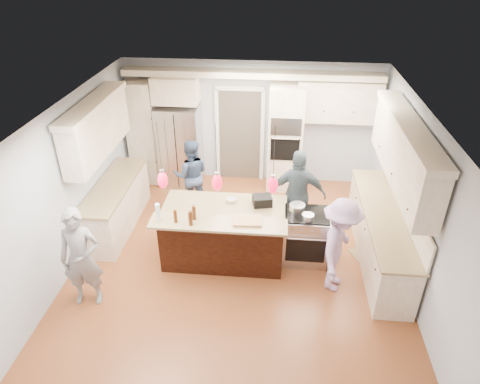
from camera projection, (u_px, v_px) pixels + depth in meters
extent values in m
plane|color=#A65A2D|center=(238.00, 259.00, 7.48)|extent=(6.00, 6.00, 0.00)
cube|color=#B2BCC6|center=(251.00, 123.00, 9.36)|extent=(5.50, 0.04, 2.70)
cube|color=#B2BCC6|center=(208.00, 346.00, 4.22)|extent=(5.50, 0.04, 2.70)
cube|color=#B2BCC6|center=(71.00, 184.00, 7.01)|extent=(0.04, 6.00, 2.70)
cube|color=#B2BCC6|center=(416.00, 201.00, 6.57)|extent=(0.04, 6.00, 2.70)
cube|color=white|center=(238.00, 111.00, 6.10)|extent=(5.50, 6.00, 0.04)
cube|color=#B7B7BC|center=(180.00, 146.00, 9.41)|extent=(0.90, 0.70, 1.80)
cube|color=#FBE8CC|center=(285.00, 139.00, 9.12)|extent=(0.72, 0.64, 2.30)
cube|color=black|center=(286.00, 127.00, 8.64)|extent=(0.60, 0.02, 0.35)
cube|color=black|center=(285.00, 149.00, 8.89)|extent=(0.60, 0.02, 0.50)
cylinder|color=#B7B7BC|center=(285.00, 139.00, 8.74)|extent=(0.55, 0.02, 0.02)
cube|color=#FBE8CC|center=(144.00, 133.00, 9.40)|extent=(0.60, 0.58, 2.30)
cube|color=#FBE8CC|center=(176.00, 89.00, 8.82)|extent=(0.95, 0.58, 0.55)
cube|color=#FBE8CC|center=(339.00, 102.00, 8.76)|extent=(1.70, 0.35, 0.85)
cube|color=beige|center=(251.00, 74.00, 8.62)|extent=(5.30, 0.38, 0.12)
cube|color=#4C443A|center=(240.00, 135.00, 9.53)|extent=(0.90, 0.06, 2.10)
cube|color=white|center=(240.00, 88.00, 8.94)|extent=(1.04, 0.06, 0.10)
cube|color=#FBE8CC|center=(379.00, 236.00, 7.32)|extent=(0.60, 3.00, 0.88)
cube|color=tan|center=(384.00, 213.00, 7.08)|extent=(0.64, 3.05, 0.04)
cube|color=#FBE8CC|center=(404.00, 155.00, 6.52)|extent=(0.35, 3.00, 0.85)
cube|color=beige|center=(409.00, 125.00, 6.28)|extent=(0.37, 3.10, 0.10)
cube|color=#FBE8CC|center=(117.00, 206.00, 8.13)|extent=(0.60, 2.20, 0.88)
cube|color=tan|center=(113.00, 185.00, 7.90)|extent=(0.64, 2.25, 0.04)
cube|color=#FBE8CC|center=(97.00, 130.00, 7.36)|extent=(0.35, 2.20, 0.85)
cube|color=beige|center=(93.00, 103.00, 7.12)|extent=(0.37, 2.30, 0.10)
cube|color=black|center=(225.00, 232.00, 7.40)|extent=(2.00, 1.00, 0.88)
cube|color=tan|center=(224.00, 210.00, 7.17)|extent=(2.10, 1.10, 0.04)
cube|color=black|center=(220.00, 248.00, 6.87)|extent=(2.00, 0.12, 1.08)
cube|color=tan|center=(218.00, 224.00, 6.47)|extent=(2.10, 0.42, 0.04)
cube|color=black|center=(262.00, 201.00, 7.24)|extent=(0.36, 0.31, 0.17)
cube|color=#B7B7BC|center=(305.00, 236.00, 7.29)|extent=(0.76, 0.66, 0.90)
cube|color=black|center=(305.00, 251.00, 7.02)|extent=(0.65, 0.01, 0.45)
cube|color=black|center=(307.00, 214.00, 7.05)|extent=(0.72, 0.59, 0.02)
cube|color=black|center=(329.00, 238.00, 7.26)|extent=(0.06, 0.71, 0.88)
cylinder|color=black|center=(159.00, 147.00, 5.94)|extent=(0.01, 0.01, 0.75)
ellipsoid|color=red|center=(163.00, 180.00, 6.21)|extent=(0.15, 0.15, 0.26)
cylinder|color=black|center=(216.00, 149.00, 5.88)|extent=(0.01, 0.01, 0.75)
ellipsoid|color=red|center=(217.00, 183.00, 6.15)|extent=(0.15, 0.15, 0.26)
cylinder|color=black|center=(274.00, 152.00, 5.81)|extent=(0.01, 0.01, 0.75)
ellipsoid|color=red|center=(273.00, 185.00, 6.08)|extent=(0.15, 0.15, 0.26)
imported|color=gray|center=(81.00, 258.00, 6.22)|extent=(0.65, 0.47, 1.64)
imported|color=#334563|center=(191.00, 175.00, 8.56)|extent=(0.82, 0.69, 1.50)
imported|color=#43545E|center=(298.00, 195.00, 7.69)|extent=(1.02, 0.46, 1.71)
imported|color=#B390C2|center=(339.00, 246.00, 6.50)|extent=(0.89, 1.17, 1.60)
cube|color=olive|center=(377.00, 262.00, 7.39)|extent=(0.92, 1.07, 0.01)
cylinder|color=silver|center=(158.00, 213.00, 6.42)|extent=(0.09, 0.09, 0.31)
cylinder|color=#44210C|center=(175.00, 216.00, 6.42)|extent=(0.07, 0.07, 0.22)
cylinder|color=#44210C|center=(191.00, 218.00, 6.35)|extent=(0.07, 0.07, 0.24)
cylinder|color=#44210C|center=(194.00, 213.00, 6.49)|extent=(0.08, 0.08, 0.24)
cylinder|color=#B7B7BC|center=(190.00, 216.00, 6.51)|extent=(0.08, 0.08, 0.13)
cube|color=tan|center=(247.00, 221.00, 6.49)|extent=(0.45, 0.34, 0.03)
cylinder|color=#B7B7BC|center=(297.00, 208.00, 7.04)|extent=(0.26, 0.26, 0.15)
cylinder|color=#B7B7BC|center=(308.00, 217.00, 6.87)|extent=(0.19, 0.19, 0.10)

